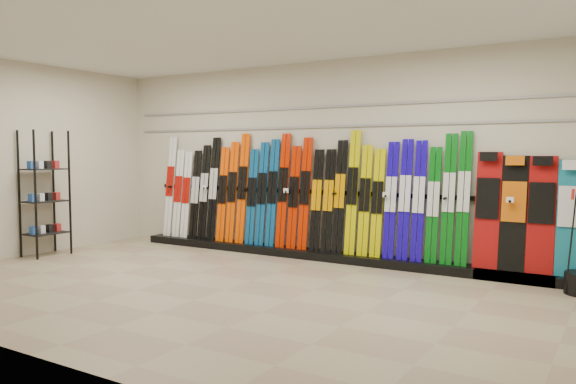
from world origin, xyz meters
The scene contains 10 objects.
floor centered at (0.00, 0.00, 0.00)m, with size 8.00×8.00×0.00m, color gray.
back_wall centered at (0.00, 2.50, 1.50)m, with size 8.00×8.00×0.00m, color beige.
left_wall centered at (-4.00, 0.00, 1.50)m, with size 5.00×5.00×0.00m, color beige.
ceiling centered at (0.00, 0.00, 3.00)m, with size 8.00×8.00×0.00m, color silver.
ski_rack_base centered at (0.22, 2.28, 0.06)m, with size 8.00×0.40×0.12m, color black.
skis centered at (-0.44, 2.33, 0.95)m, with size 5.37×0.24×1.82m.
snowboards centered at (3.08, 2.35, 0.85)m, with size 1.58×0.24×1.56m.
accessory_rack centered at (-3.75, 0.30, 0.97)m, with size 0.40×0.60×1.95m, color black.
slatwall_rail_0 centered at (0.00, 2.48, 2.00)m, with size 7.60×0.02×0.03m, color gray.
slatwall_rail_1 centered at (0.00, 2.48, 2.30)m, with size 7.60×0.02×0.03m, color gray.
Camera 1 is at (4.01, -5.14, 1.60)m, focal length 35.00 mm.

